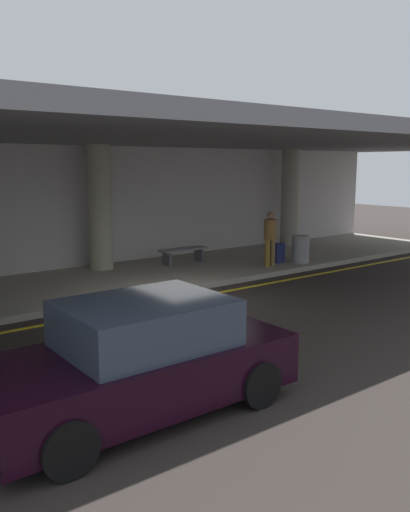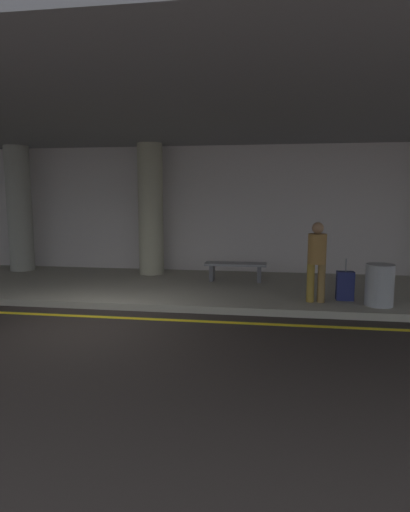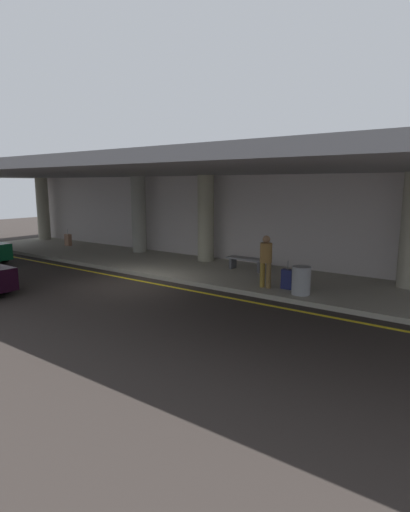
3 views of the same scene
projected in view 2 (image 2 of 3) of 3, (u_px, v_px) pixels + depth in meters
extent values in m
plane|color=#2C2623|center=(87.00, 324.00, 8.00)|extent=(60.00, 60.00, 0.00)
cube|color=gray|center=(138.00, 286.00, 11.02)|extent=(26.00, 4.20, 0.15)
cube|color=yellow|center=(97.00, 317.00, 8.46)|extent=(26.00, 0.14, 0.01)
cylinder|color=gray|center=(20.00, 209.00, 12.68)|extent=(0.70, 0.70, 3.65)
cylinder|color=gray|center=(151.00, 210.00, 12.09)|extent=(0.70, 0.70, 3.65)
cube|color=slate|center=(127.00, 127.00, 9.99)|extent=(28.00, 13.20, 0.30)
cube|color=#BAB1AE|center=(159.00, 211.00, 12.97)|extent=(26.00, 0.30, 3.80)
cylinder|color=olive|center=(310.00, 283.00, 9.00)|extent=(0.16, 0.16, 0.82)
cylinder|color=brown|center=(321.00, 283.00, 8.97)|extent=(0.16, 0.16, 0.82)
cylinder|color=brown|center=(317.00, 249.00, 8.88)|extent=(0.38, 0.38, 0.62)
sphere|color=#8C6647|center=(318.00, 228.00, 8.82)|extent=(0.24, 0.24, 0.24)
cube|color=navy|center=(345.00, 286.00, 9.17)|extent=(0.36, 0.22, 0.62)
cylinder|color=slate|center=(346.00, 265.00, 9.10)|extent=(0.02, 0.02, 0.28)
cube|color=slate|center=(236.00, 264.00, 11.19)|extent=(1.60, 0.50, 0.06)
cube|color=#4C4C51|center=(212.00, 272.00, 11.32)|extent=(0.10, 0.40, 0.42)
cube|color=#4C4C51|center=(259.00, 274.00, 11.14)|extent=(0.10, 0.40, 0.42)
cylinder|color=gray|center=(380.00, 285.00, 8.70)|extent=(0.56, 0.56, 0.85)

